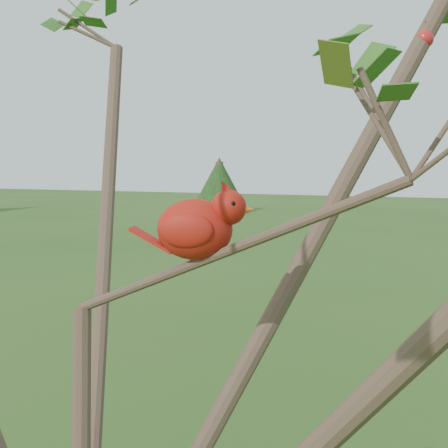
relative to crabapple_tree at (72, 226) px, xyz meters
name	(u,v)px	position (x,y,z in m)	size (l,w,h in m)	color
crabapple_tree	(72,226)	(0.00, 0.00, 0.00)	(2.35, 2.05, 2.95)	#3F2C21
cardinal	(199,226)	(0.18, 0.11, 0.00)	(0.21, 0.13, 0.15)	#A71B0E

